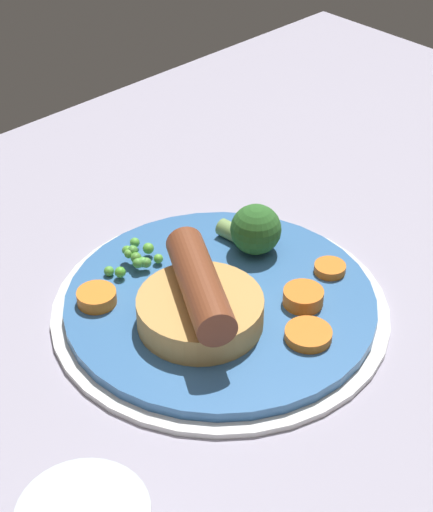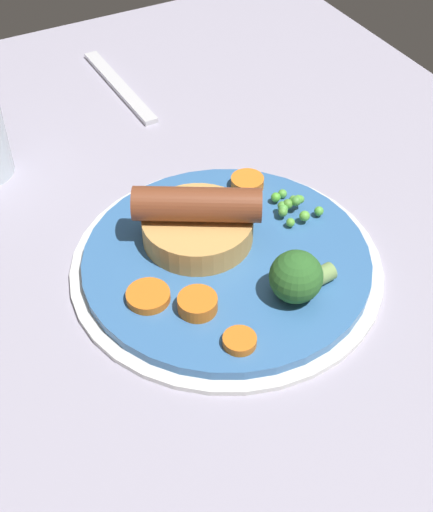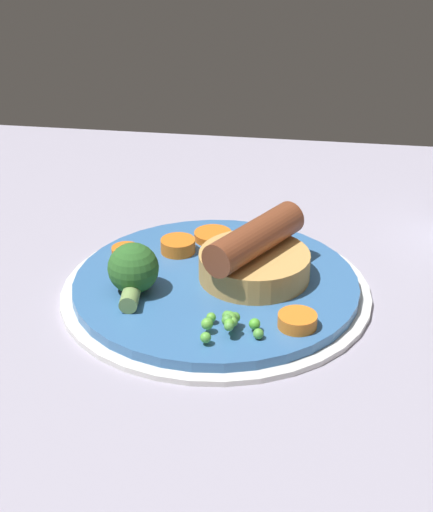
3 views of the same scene
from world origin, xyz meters
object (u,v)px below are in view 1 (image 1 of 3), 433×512
at_px(carrot_slice_0, 303,297).
at_px(carrot_slice_1, 97,297).
at_px(dinner_plate, 220,306).
at_px(pea_pile, 135,257).
at_px(broccoli_floret_near, 254,230).
at_px(carrot_slice_3, 308,335).
at_px(sausage_pudding, 199,302).
at_px(carrot_slice_2, 330,268).

xyz_separation_m(carrot_slice_0, carrot_slice_1, (0.12, -0.12, -0.00)).
distance_m(dinner_plate, pea_pile, 0.09).
distance_m(broccoli_floret_near, carrot_slice_0, 0.08).
relative_size(carrot_slice_0, carrot_slice_3, 0.89).
bearing_deg(sausage_pudding, dinner_plate, 136.66).
distance_m(sausage_pudding, carrot_slice_0, 0.09).
distance_m(carrot_slice_0, carrot_slice_3, 0.04).
relative_size(dinner_plate, carrot_slice_1, 8.60).
xyz_separation_m(broccoli_floret_near, carrot_slice_0, (0.02, 0.08, -0.01)).
relative_size(carrot_slice_2, carrot_slice_3, 0.73).
xyz_separation_m(pea_pile, carrot_slice_1, (0.05, 0.02, -0.00)).
distance_m(pea_pile, broccoli_floret_near, 0.11).
height_order(sausage_pudding, broccoli_floret_near, sausage_pudding).
relative_size(sausage_pudding, carrot_slice_0, 3.42).
bearing_deg(sausage_pudding, carrot_slice_2, 106.82).
bearing_deg(carrot_slice_1, carrot_slice_0, 136.18).
relative_size(broccoli_floret_near, carrot_slice_0, 1.89).
bearing_deg(broccoli_floret_near, carrot_slice_2, 13.81).
xyz_separation_m(broccoli_floret_near, carrot_slice_2, (-0.02, 0.07, -0.02)).
bearing_deg(carrot_slice_0, dinner_plate, -49.19).
xyz_separation_m(broccoli_floret_near, carrot_slice_1, (0.14, -0.04, -0.02)).
bearing_deg(carrot_slice_1, broccoli_floret_near, 166.01).
height_order(pea_pile, carrot_slice_1, pea_pile).
bearing_deg(carrot_slice_0, carrot_slice_3, 47.24).
bearing_deg(carrot_slice_2, carrot_slice_1, -31.50).
height_order(broccoli_floret_near, carrot_slice_0, broccoli_floret_near).
xyz_separation_m(sausage_pudding, carrot_slice_0, (-0.08, 0.04, -0.01)).
height_order(broccoli_floret_near, carrot_slice_1, broccoli_floret_near).
height_order(sausage_pudding, carrot_slice_3, sausage_pudding).
xyz_separation_m(carrot_slice_0, carrot_slice_3, (0.03, 0.03, -0.00)).
height_order(carrot_slice_1, carrot_slice_2, carrot_slice_1).
bearing_deg(carrot_slice_2, sausage_pudding, -12.80).
bearing_deg(carrot_slice_1, dinner_plate, 139.78).
relative_size(sausage_pudding, broccoli_floret_near, 1.80).
distance_m(carrot_slice_2, carrot_slice_3, 0.09).
xyz_separation_m(dinner_plate, sausage_pudding, (0.03, 0.01, 0.03)).
bearing_deg(pea_pile, carrot_slice_2, 133.65).
bearing_deg(pea_pile, carrot_slice_0, 116.69).
xyz_separation_m(dinner_plate, pea_pile, (0.02, -0.08, 0.02)).
height_order(broccoli_floret_near, carrot_slice_2, broccoli_floret_near).
relative_size(dinner_plate, carrot_slice_3, 7.54).
bearing_deg(carrot_slice_0, carrot_slice_2, -165.52).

